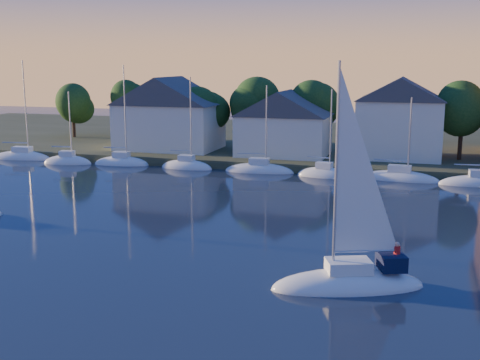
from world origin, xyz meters
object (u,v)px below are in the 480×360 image
at_px(clubhouse_east, 400,117).
at_px(clubhouse_centre, 284,122).
at_px(hero_sailboat, 350,278).
at_px(clubhouse_west, 169,112).

bearing_deg(clubhouse_east, clubhouse_centre, -171.87).
relative_size(clubhouse_centre, clubhouse_east, 1.10).
relative_size(clubhouse_centre, hero_sailboat, 0.84).
relative_size(clubhouse_west, clubhouse_centre, 1.18).
height_order(clubhouse_east, hero_sailboat, hero_sailboat).
relative_size(clubhouse_west, hero_sailboat, 0.99).
distance_m(clubhouse_west, clubhouse_east, 30.02).
bearing_deg(clubhouse_east, hero_sailboat, -91.11).
bearing_deg(hero_sailboat, clubhouse_east, -112.30).
bearing_deg(clubhouse_centre, hero_sailboat, -72.17).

